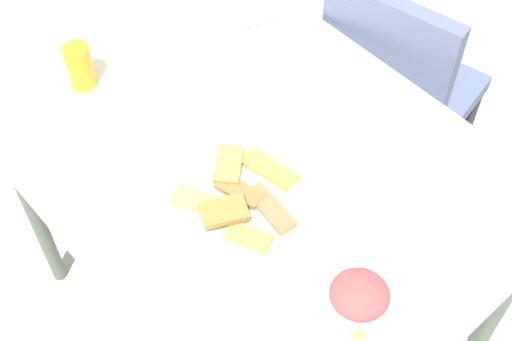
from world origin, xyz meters
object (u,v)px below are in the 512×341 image
(dining_table, at_px, (261,182))
(salad_plate_rice, at_px, (248,11))
(dining_chair, at_px, (394,86))
(pide_platter, at_px, (245,200))
(salad_plate_greens, at_px, (359,297))
(fork, at_px, (332,78))
(spoon, at_px, (341,72))
(soda_can, at_px, (80,66))
(paper_napkin, at_px, (336,76))

(dining_table, bearing_deg, salad_plate_rice, 142.55)
(dining_chair, height_order, pide_platter, dining_chair)
(salad_plate_greens, distance_m, fork, 0.63)
(pide_platter, distance_m, spoon, 0.48)
(dining_table, bearing_deg, dining_chair, 99.99)
(dining_table, distance_m, dining_chair, 0.69)
(soda_can, xyz_separation_m, fork, (0.41, 0.49, -0.06))
(salad_plate_greens, bearing_deg, fork, 139.92)
(pide_platter, relative_size, soda_can, 2.50)
(dining_table, bearing_deg, pide_platter, -57.74)
(dining_table, distance_m, spoon, 0.37)
(salad_plate_greens, bearing_deg, dining_table, 167.23)
(fork, height_order, spoon, same)
(dining_table, bearing_deg, salad_plate_greens, -12.77)
(salad_plate_greens, bearing_deg, salad_plate_rice, 153.35)
(dining_table, bearing_deg, soda_can, -160.95)
(dining_table, height_order, paper_napkin, paper_napkin)
(paper_napkin, relative_size, spoon, 0.85)
(dining_chair, xyz_separation_m, paper_napkin, (0.03, -0.32, 0.27))
(salad_plate_rice, height_order, fork, salad_plate_rice)
(dining_table, relative_size, salad_plate_rice, 5.09)
(pide_platter, height_order, paper_napkin, pide_platter)
(dining_chair, bearing_deg, fork, -84.88)
(dining_table, distance_m, salad_plate_rice, 0.53)
(dining_chair, distance_m, fork, 0.43)
(salad_plate_greens, xyz_separation_m, salad_plate_rice, (-0.82, 0.41, -0.00))
(dining_chair, relative_size, salad_plate_rice, 3.80)
(dining_table, xyz_separation_m, dining_chair, (-0.11, 0.65, -0.19))
(dining_table, distance_m, salad_plate_greens, 0.42)
(soda_can, xyz_separation_m, spoon, (0.41, 0.52, -0.06))
(salad_plate_greens, height_order, paper_napkin, salad_plate_greens)
(pide_platter, relative_size, salad_plate_greens, 1.39)
(pide_platter, relative_size, fork, 1.57)
(salad_plate_greens, relative_size, soda_can, 1.80)
(dining_table, xyz_separation_m, pide_platter, (0.07, -0.10, 0.09))
(pide_platter, height_order, soda_can, soda_can)
(salad_plate_greens, xyz_separation_m, spoon, (-0.48, 0.44, -0.01))
(salad_plate_greens, bearing_deg, paper_napkin, 138.70)
(paper_napkin, distance_m, fork, 0.02)
(paper_napkin, bearing_deg, dining_chair, 95.41)
(dining_table, height_order, soda_can, soda_can)
(soda_can, height_order, paper_napkin, soda_can)
(paper_napkin, height_order, spoon, spoon)
(paper_napkin, bearing_deg, salad_plate_rice, -177.25)
(fork, relative_size, spoon, 1.11)
(salad_plate_rice, xyz_separation_m, spoon, (0.33, 0.03, -0.01))
(fork, bearing_deg, soda_can, -120.78)
(pide_platter, xyz_separation_m, fork, (-0.15, 0.42, -0.01))
(dining_table, relative_size, pide_platter, 3.88)
(pide_platter, height_order, spoon, pide_platter)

